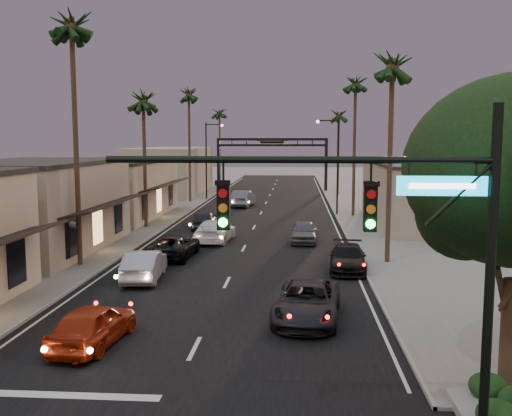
# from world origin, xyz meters

# --- Properties ---
(ground) EXTENTS (200.00, 200.00, 0.00)m
(ground) POSITION_xyz_m (0.00, 40.00, 0.00)
(ground) COLOR slate
(ground) RESTS_ON ground
(road) EXTENTS (14.00, 120.00, 0.02)m
(road) POSITION_xyz_m (0.00, 45.00, 0.00)
(road) COLOR black
(road) RESTS_ON ground
(sidewalk_left) EXTENTS (5.00, 92.00, 0.12)m
(sidewalk_left) POSITION_xyz_m (-9.50, 52.00, 0.06)
(sidewalk_left) COLOR slate
(sidewalk_left) RESTS_ON ground
(sidewalk_right) EXTENTS (5.00, 92.00, 0.12)m
(sidewalk_right) POSITION_xyz_m (9.50, 52.00, 0.06)
(sidewalk_right) COLOR slate
(sidewalk_right) RESTS_ON ground
(storefront_mid) EXTENTS (8.00, 14.00, 5.50)m
(storefront_mid) POSITION_xyz_m (-13.00, 26.00, 2.75)
(storefront_mid) COLOR gray
(storefront_mid) RESTS_ON ground
(storefront_far) EXTENTS (8.00, 16.00, 5.00)m
(storefront_far) POSITION_xyz_m (-13.00, 42.00, 2.50)
(storefront_far) COLOR tan
(storefront_far) RESTS_ON ground
(storefront_dist) EXTENTS (8.00, 20.00, 6.00)m
(storefront_dist) POSITION_xyz_m (-13.00, 65.00, 3.00)
(storefront_dist) COLOR gray
(storefront_dist) RESTS_ON ground
(building_right) EXTENTS (8.00, 18.00, 5.00)m
(building_right) POSITION_xyz_m (14.00, 40.00, 2.50)
(building_right) COLOR gray
(building_right) RESTS_ON ground
(traffic_signal) EXTENTS (8.51, 0.22, 7.80)m
(traffic_signal) POSITION_xyz_m (5.69, 4.00, 5.08)
(traffic_signal) COLOR black
(traffic_signal) RESTS_ON ground
(arch) EXTENTS (15.20, 0.40, 7.27)m
(arch) POSITION_xyz_m (0.00, 70.00, 5.53)
(arch) COLOR black
(arch) RESTS_ON ground
(streetlight_right) EXTENTS (2.13, 0.30, 9.00)m
(streetlight_right) POSITION_xyz_m (6.92, 45.00, 5.33)
(streetlight_right) COLOR black
(streetlight_right) RESTS_ON ground
(streetlight_left) EXTENTS (2.13, 0.30, 9.00)m
(streetlight_left) POSITION_xyz_m (-6.92, 58.00, 5.33)
(streetlight_left) COLOR black
(streetlight_left) RESTS_ON ground
(palm_lb) EXTENTS (3.20, 3.20, 15.20)m
(palm_lb) POSITION_xyz_m (-8.60, 22.00, 13.39)
(palm_lb) COLOR #38281C
(palm_lb) RESTS_ON ground
(palm_lc) EXTENTS (3.20, 3.20, 12.20)m
(palm_lc) POSITION_xyz_m (-8.60, 36.00, 10.47)
(palm_lc) COLOR #38281C
(palm_lc) RESTS_ON ground
(palm_ld) EXTENTS (3.20, 3.20, 14.20)m
(palm_ld) POSITION_xyz_m (-8.60, 55.00, 12.42)
(palm_ld) COLOR #38281C
(palm_ld) RESTS_ON ground
(palm_ra) EXTENTS (3.20, 3.20, 13.20)m
(palm_ra) POSITION_xyz_m (8.60, 24.00, 11.44)
(palm_ra) COLOR #38281C
(palm_ra) RESTS_ON ground
(palm_rb) EXTENTS (3.20, 3.20, 14.20)m
(palm_rb) POSITION_xyz_m (8.60, 44.00, 12.42)
(palm_rb) COLOR #38281C
(palm_rb) RESTS_ON ground
(palm_rc) EXTENTS (3.20, 3.20, 12.20)m
(palm_rc) POSITION_xyz_m (8.60, 64.00, 10.47)
(palm_rc) COLOR #38281C
(palm_rc) RESTS_ON ground
(palm_far) EXTENTS (3.20, 3.20, 13.20)m
(palm_far) POSITION_xyz_m (-8.30, 78.00, 11.44)
(palm_far) COLOR #38281C
(palm_far) RESTS_ON ground
(oncoming_red) EXTENTS (2.18, 4.49, 1.48)m
(oncoming_red) POSITION_xyz_m (-3.53, 10.05, 0.74)
(oncoming_red) COLOR #9C230B
(oncoming_red) RESTS_ON ground
(oncoming_pickup) EXTENTS (2.63, 5.27, 1.43)m
(oncoming_pickup) POSITION_xyz_m (-3.92, 24.77, 0.72)
(oncoming_pickup) COLOR black
(oncoming_pickup) RESTS_ON ground
(oncoming_silver) EXTENTS (1.99, 4.75, 1.53)m
(oncoming_silver) POSITION_xyz_m (-4.21, 19.27, 0.76)
(oncoming_silver) COLOR #AAAAB0
(oncoming_silver) RESTS_ON ground
(oncoming_white) EXTENTS (2.67, 5.51, 1.55)m
(oncoming_white) POSITION_xyz_m (-2.20, 30.27, 0.77)
(oncoming_white) COLOR silver
(oncoming_white) RESTS_ON ground
(oncoming_dgrey) EXTENTS (2.10, 4.59, 1.52)m
(oncoming_dgrey) POSITION_xyz_m (-3.85, 35.77, 0.76)
(oncoming_dgrey) COLOR black
(oncoming_dgrey) RESTS_ON ground
(oncoming_grey_far) EXTENTS (2.37, 5.39, 1.72)m
(oncoming_grey_far) POSITION_xyz_m (-2.24, 51.25, 0.86)
(oncoming_grey_far) COLOR #56565C
(oncoming_grey_far) RESTS_ON ground
(curbside_near) EXTENTS (2.95, 5.47, 1.46)m
(curbside_near) POSITION_xyz_m (3.86, 13.38, 0.73)
(curbside_near) COLOR black
(curbside_near) RESTS_ON ground
(curbside_black) EXTENTS (2.27, 4.85, 1.37)m
(curbside_black) POSITION_xyz_m (6.20, 22.08, 0.69)
(curbside_black) COLOR black
(curbside_black) RESTS_ON ground
(curbside_grey) EXTENTS (1.85, 4.34, 1.46)m
(curbside_grey) POSITION_xyz_m (3.93, 30.46, 0.73)
(curbside_grey) COLOR #515156
(curbside_grey) RESTS_ON ground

